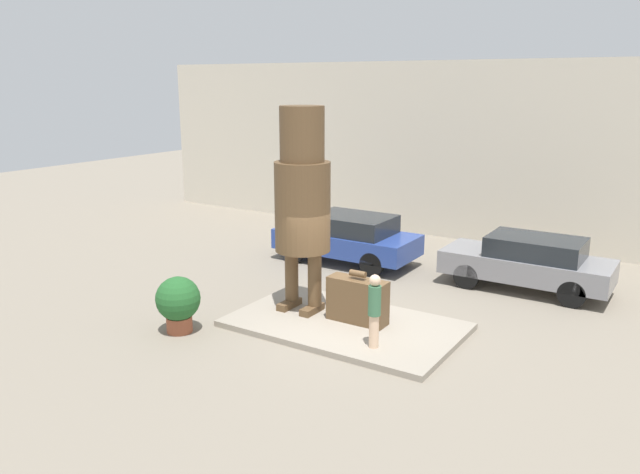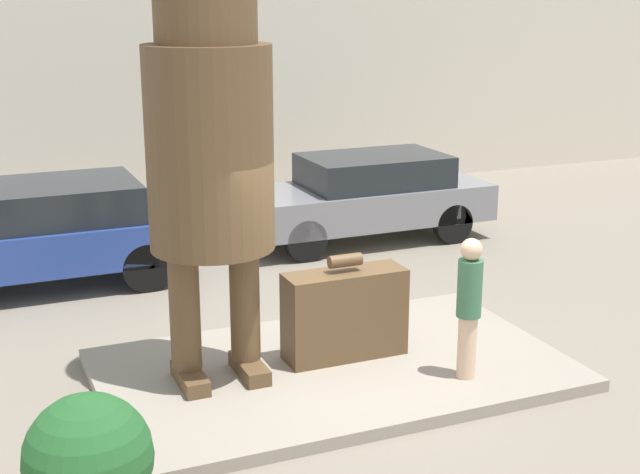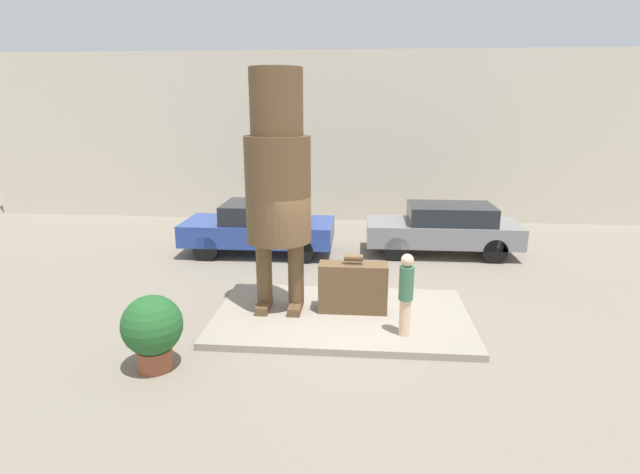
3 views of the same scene
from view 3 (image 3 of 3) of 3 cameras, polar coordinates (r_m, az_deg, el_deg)
The scene contains 9 objects.
ground_plane at distance 10.27m, azimuth 2.50°, elevation -9.44°, with size 60.00×60.00×0.00m, color gray.
pedestal at distance 10.24m, azimuth 2.50°, elevation -9.10°, with size 5.11×3.08×0.13m.
building_backdrop at distance 18.84m, azimuth 3.85°, elevation 11.26°, with size 28.00×0.60×6.11m.
statue_figure at distance 9.79m, azimuth -4.84°, elevation 7.16°, with size 1.29×1.29×4.77m.
giant_suitcase at distance 10.18m, azimuth 3.79°, elevation -5.75°, with size 1.39×0.48×1.21m.
tourist at distance 9.13m, azimuth 9.80°, elevation -6.14°, with size 0.26×0.26×1.55m.
parked_car_blue at distance 14.60m, azimuth -6.78°, elevation 1.23°, with size 4.31×1.90×1.50m.
parked_car_grey at distance 14.86m, azimuth 14.01°, elevation 1.04°, with size 4.33×1.71×1.47m.
planter_pot at distance 8.65m, azimuth -18.61°, elevation -9.91°, with size 0.99×0.99×1.27m.
Camera 3 is at (0.35, -9.36, 4.22)m, focal length 28.00 mm.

